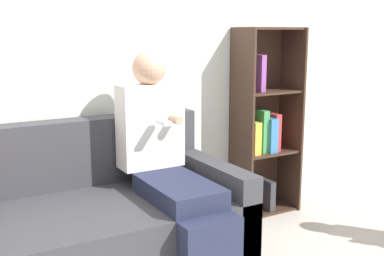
% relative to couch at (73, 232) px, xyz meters
% --- Properties ---
extents(back_wall, '(10.00, 0.06, 2.55)m').
position_rel_couch_xyz_m(back_wall, '(0.06, 0.50, 0.99)').
color(back_wall, silver).
rests_on(back_wall, ground_plane).
extents(couch, '(1.89, 0.93, 0.86)m').
position_rel_couch_xyz_m(couch, '(0.00, 0.00, 0.00)').
color(couch, '#38383D').
rests_on(couch, ground_plane).
extents(adult_seated, '(0.40, 0.88, 1.28)m').
position_rel_couch_xyz_m(adult_seated, '(0.56, -0.09, 0.37)').
color(adult_seated, '#232842').
rests_on(adult_seated, ground_plane).
extents(bookshelf, '(0.49, 0.30, 1.42)m').
position_rel_couch_xyz_m(bookshelf, '(1.60, 0.34, 0.39)').
color(bookshelf, '#3D281E').
rests_on(bookshelf, ground_plane).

